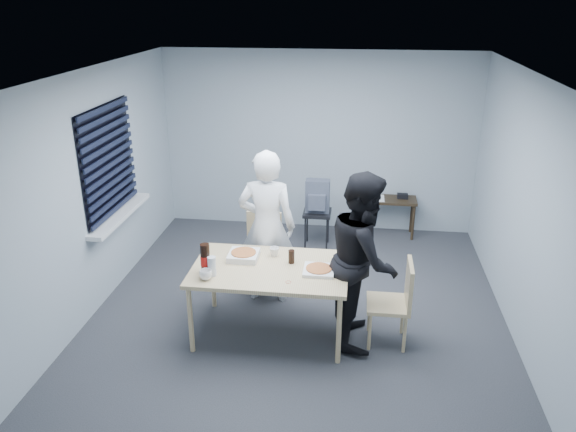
# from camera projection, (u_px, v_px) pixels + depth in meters

# --- Properties ---
(room) EXTENTS (5.00, 5.00, 5.00)m
(room) POSITION_uv_depth(u_px,v_px,m) (112.00, 169.00, 6.38)
(room) COLOR #2B2B30
(room) RESTS_ON ground
(dining_table) EXTENTS (1.56, 0.99, 0.76)m
(dining_table) POSITION_uv_depth(u_px,v_px,m) (270.00, 272.00, 5.63)
(dining_table) COLOR #D7C889
(dining_table) RESTS_ON ground
(chair_far) EXTENTS (0.42, 0.42, 0.89)m
(chair_far) POSITION_uv_depth(u_px,v_px,m) (263.00, 245.00, 6.70)
(chair_far) COLOR #D7C889
(chair_far) RESTS_ON ground
(chair_right) EXTENTS (0.42, 0.42, 0.89)m
(chair_right) POSITION_uv_depth(u_px,v_px,m) (397.00, 298.00, 5.54)
(chair_right) COLOR #D7C889
(chair_right) RESTS_ON ground
(person_white) EXTENTS (0.65, 0.42, 1.77)m
(person_white) POSITION_uv_depth(u_px,v_px,m) (267.00, 227.00, 6.25)
(person_white) COLOR white
(person_white) RESTS_ON ground
(person_black) EXTENTS (0.47, 0.86, 1.77)m
(person_black) POSITION_uv_depth(u_px,v_px,m) (363.00, 259.00, 5.50)
(person_black) COLOR black
(person_black) RESTS_ON ground
(side_table) EXTENTS (0.84, 0.37, 0.56)m
(side_table) POSITION_uv_depth(u_px,v_px,m) (387.00, 204.00, 8.09)
(side_table) COLOR #312314
(side_table) RESTS_ON ground
(stool) EXTENTS (0.38, 0.38, 0.52)m
(stool) POSITION_uv_depth(u_px,v_px,m) (317.00, 219.00, 7.73)
(stool) COLOR black
(stool) RESTS_ON ground
(backpack) EXTENTS (0.32, 0.24, 0.45)m
(backpack) POSITION_uv_depth(u_px,v_px,m) (317.00, 197.00, 7.59)
(backpack) COLOR #555B64
(backpack) RESTS_ON stool
(pizza_box_a) EXTENTS (0.30, 0.30, 0.08)m
(pizza_box_a) POSITION_uv_depth(u_px,v_px,m) (244.00, 255.00, 5.78)
(pizza_box_a) COLOR white
(pizza_box_a) RESTS_ON dining_table
(pizza_box_b) EXTENTS (0.30, 0.30, 0.04)m
(pizza_box_b) POSITION_uv_depth(u_px,v_px,m) (319.00, 270.00, 5.51)
(pizza_box_b) COLOR white
(pizza_box_b) RESTS_ON dining_table
(mug_a) EXTENTS (0.17, 0.17, 0.10)m
(mug_a) POSITION_uv_depth(u_px,v_px,m) (206.00, 275.00, 5.36)
(mug_a) COLOR white
(mug_a) RESTS_ON dining_table
(mug_b) EXTENTS (0.10, 0.10, 0.09)m
(mug_b) POSITION_uv_depth(u_px,v_px,m) (274.00, 252.00, 5.84)
(mug_b) COLOR white
(mug_b) RESTS_ON dining_table
(cola_glass) EXTENTS (0.08, 0.08, 0.14)m
(cola_glass) POSITION_uv_depth(u_px,v_px,m) (291.00, 257.00, 5.67)
(cola_glass) COLOR black
(cola_glass) RESTS_ON dining_table
(soda_bottle) EXTENTS (0.10, 0.10, 0.31)m
(soda_bottle) POSITION_uv_depth(u_px,v_px,m) (205.00, 259.00, 5.44)
(soda_bottle) COLOR black
(soda_bottle) RESTS_ON dining_table
(plastic_cups) EXTENTS (0.11, 0.11, 0.19)m
(plastic_cups) POSITION_uv_depth(u_px,v_px,m) (212.00, 266.00, 5.42)
(plastic_cups) COLOR silver
(plastic_cups) RESTS_ON dining_table
(rubber_band) EXTENTS (0.06, 0.06, 0.00)m
(rubber_band) POSITION_uv_depth(u_px,v_px,m) (288.00, 282.00, 5.32)
(rubber_band) COLOR red
(rubber_band) RESTS_ON dining_table
(papers) EXTENTS (0.32, 0.36, 0.01)m
(papers) POSITION_uv_depth(u_px,v_px,m) (376.00, 198.00, 8.06)
(papers) COLOR white
(papers) RESTS_ON side_table
(black_box) EXTENTS (0.17, 0.13, 0.06)m
(black_box) POSITION_uv_depth(u_px,v_px,m) (403.00, 196.00, 8.05)
(black_box) COLOR black
(black_box) RESTS_ON side_table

